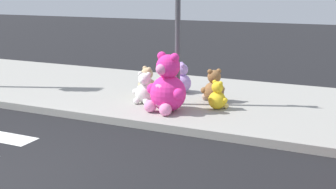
# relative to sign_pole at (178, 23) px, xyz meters

# --- Properties ---
(sidewalk) EXTENTS (28.00, 4.40, 0.15)m
(sidewalk) POSITION_rel_sign_pole_xyz_m (-1.00, 0.80, -1.77)
(sidewalk) COLOR #9E9B93
(sidewalk) RESTS_ON ground_plane
(sign_pole) EXTENTS (0.56, 0.11, 3.20)m
(sign_pole) POSITION_rel_sign_pole_xyz_m (0.00, 0.00, 0.00)
(sign_pole) COLOR #4C4C51
(sign_pole) RESTS_ON sidewalk
(plush_pink_large) EXTENTS (0.88, 0.83, 1.17)m
(plush_pink_large) POSITION_rel_sign_pole_xyz_m (0.03, -0.58, -1.23)
(plush_pink_large) COLOR #F22D93
(plush_pink_large) RESTS_ON sidewalk
(plush_tan) EXTENTS (0.47, 0.49, 0.68)m
(plush_tan) POSITION_rel_sign_pole_xyz_m (-0.92, 0.36, -1.43)
(plush_tan) COLOR tan
(plush_tan) RESTS_ON sidewalk
(plush_lavender) EXTENTS (0.51, 0.49, 0.70)m
(plush_lavender) POSITION_rel_sign_pole_xyz_m (-0.35, 1.03, -1.42)
(plush_lavender) COLOR #B28CD8
(plush_lavender) RESTS_ON sidewalk
(plush_brown) EXTENTS (0.51, 0.51, 0.72)m
(plush_brown) POSITION_rel_sign_pole_xyz_m (0.61, 0.53, -1.41)
(plush_brown) COLOR olive
(plush_brown) RESTS_ON sidewalk
(plush_white) EXTENTS (0.52, 0.46, 0.67)m
(plush_white) POSITION_rel_sign_pole_xyz_m (-0.67, -0.20, -1.43)
(plush_white) COLOR white
(plush_white) RESTS_ON sidewalk
(plush_yellow) EXTENTS (0.42, 0.42, 0.59)m
(plush_yellow) POSITION_rel_sign_pole_xyz_m (0.89, 0.01, -1.46)
(plush_yellow) COLOR yellow
(plush_yellow) RESTS_ON sidewalk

